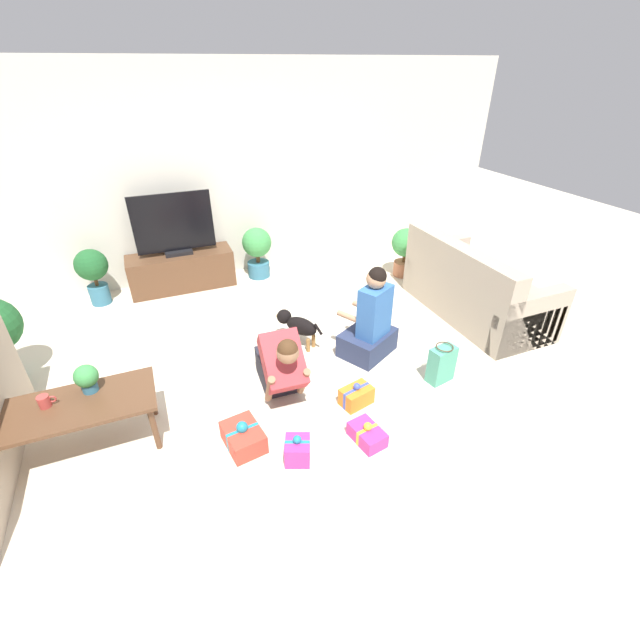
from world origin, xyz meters
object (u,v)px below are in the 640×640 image
tv (174,228)px  dog (297,325)px  coffee_table (76,410)px  mug (45,401)px  tv_console (182,271)px  person_kneeling (280,365)px  gift_box_d (356,396)px  potted_plant_corner_right (405,248)px  gift_box_a (367,434)px  person_sitting (371,324)px  gift_bag_a (442,364)px  potted_plant_back_left (93,271)px  tabletop_plant (87,378)px  gift_box_c (243,437)px  gift_box_b (298,450)px  potted_plant_back_right (257,249)px  sofa_right (474,289)px

tv → dog: size_ratio=1.96×
coffee_table → mug: (-0.18, 0.06, 0.09)m
mug → tv_console: bearing=63.8°
person_kneeling → gift_box_d: 0.70m
potted_plant_corner_right → person_kneeling: size_ratio=0.85×
person_kneeling → gift_box_a: (0.44, -0.78, -0.26)m
tv_console → gift_box_d: 3.05m
person_sitting → gift_bag_a: 0.76m
potted_plant_corner_right → dog: (-1.92, -1.03, -0.16)m
coffee_table → potted_plant_back_left: potted_plant_back_left is taller
person_sitting → tabletop_plant: 2.46m
potted_plant_back_left → tv_console: bearing=2.9°
gift_box_c → gift_box_d: gift_box_c is taller
person_sitting → gift_bag_a: size_ratio=2.53×
gift_box_b → gift_box_c: 0.44m
dog → gift_box_d: (0.16, -1.05, -0.15)m
tv → mug: (-1.21, -2.46, -0.32)m
potted_plant_back_left → gift_box_a: bearing=-58.8°
person_kneeling → dog: size_ratio=1.62×
gift_box_b → gift_bag_a: bearing=13.3°
person_kneeling → potted_plant_corner_right: bearing=39.6°
potted_plant_back_left → gift_box_a: 3.77m
gift_box_a → mug: (-2.16, 0.80, 0.42)m
mug → tv: bearing=63.8°
gift_box_d → person_kneeling: bearing=146.6°
tv_console → potted_plant_back_right: size_ratio=1.89×
tv → gift_box_d: size_ratio=3.12×
tabletop_plant → gift_box_b: bearing=-32.1°
sofa_right → tv_console: size_ratio=1.34×
person_kneeling → gift_bag_a: person_kneeling is taller
gift_box_c → gift_bag_a: (1.86, 0.08, 0.09)m
gift_box_b → tabletop_plant: (-1.32, 0.83, 0.47)m
tv → potted_plant_corner_right: size_ratio=1.43×
gift_box_b → dog: bearing=70.1°
gift_box_d → mug: (-2.28, 0.39, 0.40)m
potted_plant_corner_right → gift_bag_a: potted_plant_corner_right is taller
person_sitting → mug: (-2.73, -0.23, 0.14)m
person_sitting → gift_box_c: bearing=-1.9°
coffee_table → tv: bearing=67.7°
person_sitting → gift_bag_a: (0.40, -0.63, -0.16)m
potted_plant_back_right → gift_box_c: (-0.93, -2.89, -0.31)m
gift_box_c → gift_box_d: bearing=5.1°
mug → potted_plant_back_right: bearing=47.6°
potted_plant_back_right → gift_box_d: size_ratio=2.25×
mug → potted_plant_back_left: bearing=84.8°
tv → potted_plant_corner_right: 2.97m
tv → potted_plant_back_left: 1.06m
tv_console → mug: size_ratio=10.70×
gift_box_c → gift_box_b: bearing=-40.2°
sofa_right → tv_console: 3.58m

